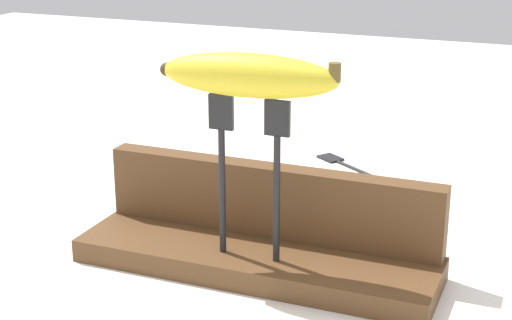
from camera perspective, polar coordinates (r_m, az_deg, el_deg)
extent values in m
plane|color=white|center=(0.88, 0.00, -7.78)|extent=(3.00, 3.00, 0.00)
cube|color=brown|center=(0.87, 0.00, -7.04)|extent=(0.39, 0.11, 0.03)
cube|color=brown|center=(0.89, 1.06, -2.86)|extent=(0.38, 0.03, 0.08)
cylinder|color=black|center=(0.84, -2.40, -2.26)|extent=(0.01, 0.01, 0.13)
cube|color=black|center=(0.81, -2.48, 3.40)|extent=(0.03, 0.00, 0.04)
cylinder|color=black|center=(0.81, 1.47, -2.82)|extent=(0.01, 0.01, 0.13)
cube|color=black|center=(0.79, 1.52, 2.97)|extent=(0.03, 0.00, 0.04)
ellipsoid|color=yellow|center=(0.79, -0.52, 6.00)|extent=(0.18, 0.05, 0.04)
cylinder|color=brown|center=(0.76, 5.57, 6.19)|extent=(0.01, 0.01, 0.02)
sphere|color=#3F2D19|center=(0.82, -6.31, 6.38)|extent=(0.01, 0.01, 0.01)
cylinder|color=black|center=(1.17, 7.88, -0.90)|extent=(0.12, 0.08, 0.01)
cube|color=black|center=(1.23, 5.27, 0.21)|extent=(0.04, 0.04, 0.01)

